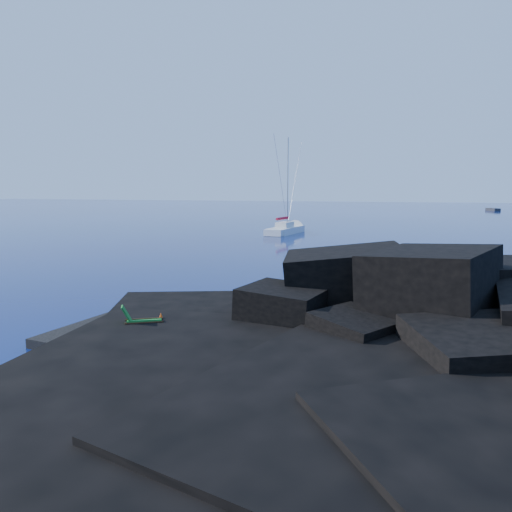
{
  "coord_description": "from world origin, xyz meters",
  "views": [
    {
      "loc": [
        13.15,
        -15.55,
        5.62
      ],
      "look_at": [
        4.57,
        9.72,
        2.0
      ],
      "focal_mm": 35.0,
      "sensor_mm": 36.0,
      "label": 1
    }
  ],
  "objects_px": {
    "sailboat": "(286,234)",
    "distant_boat_a": "(493,211)",
    "sunbather": "(204,342)",
    "marker_cone": "(161,319)",
    "deck_chair": "(144,316)"
  },
  "relations": [
    {
      "from": "marker_cone",
      "to": "sailboat",
      "type": "bearing_deg",
      "value": 99.02
    },
    {
      "from": "sunbather",
      "to": "deck_chair",
      "type": "bearing_deg",
      "value": 156.59
    },
    {
      "from": "distant_boat_a",
      "to": "deck_chair",
      "type": "bearing_deg",
      "value": -121.49
    },
    {
      "from": "marker_cone",
      "to": "deck_chair",
      "type": "bearing_deg",
      "value": -117.55
    },
    {
      "from": "sailboat",
      "to": "distant_boat_a",
      "type": "relative_size",
      "value": 2.41
    },
    {
      "from": "sunbather",
      "to": "marker_cone",
      "type": "relative_size",
      "value": 3.44
    },
    {
      "from": "sailboat",
      "to": "marker_cone",
      "type": "relative_size",
      "value": 24.41
    },
    {
      "from": "marker_cone",
      "to": "sunbather",
      "type": "bearing_deg",
      "value": -35.62
    },
    {
      "from": "sunbather",
      "to": "distant_boat_a",
      "type": "xyz_separation_m",
      "value": [
        23.01,
        124.76,
        -0.52
      ]
    },
    {
      "from": "sunbather",
      "to": "marker_cone",
      "type": "distance_m",
      "value": 3.37
    },
    {
      "from": "sailboat",
      "to": "distant_boat_a",
      "type": "height_order",
      "value": "sailboat"
    },
    {
      "from": "deck_chair",
      "to": "sunbather",
      "type": "relative_size",
      "value": 0.87
    },
    {
      "from": "distant_boat_a",
      "to": "sailboat",
      "type": "bearing_deg",
      "value": -131.97
    },
    {
      "from": "deck_chair",
      "to": "marker_cone",
      "type": "bearing_deg",
      "value": 31.22
    },
    {
      "from": "deck_chair",
      "to": "sunbather",
      "type": "xyz_separation_m",
      "value": [
        3.08,
        -1.31,
        -0.34
      ]
    }
  ]
}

